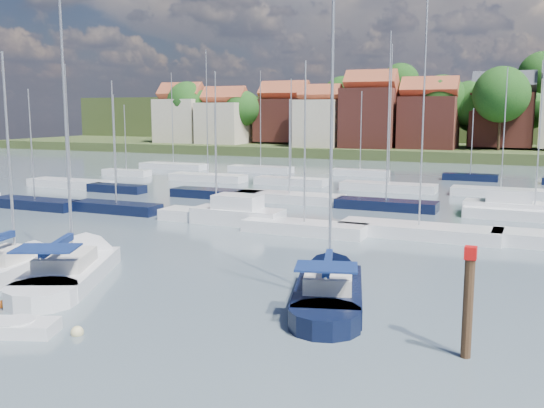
% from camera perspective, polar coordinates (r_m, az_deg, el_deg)
% --- Properties ---
extents(ground, '(260.00, 260.00, 0.00)m').
position_cam_1_polar(ground, '(63.05, 9.39, 0.86)').
color(ground, '#4A5764').
rests_on(ground, ground).
extents(sailboat_left, '(4.17, 9.37, 12.46)m').
position_cam_1_polar(sailboat_left, '(35.31, -22.54, -5.32)').
color(sailboat_left, silver).
rests_on(sailboat_left, ground).
extents(sailboat_centre, '(8.01, 12.60, 16.73)m').
position_cam_1_polar(sailboat_centre, '(34.21, -17.66, -5.53)').
color(sailboat_centre, silver).
rests_on(sailboat_centre, ground).
extents(sailboat_navy, '(5.86, 11.44, 15.36)m').
position_cam_1_polar(sailboat_navy, '(28.94, 5.47, -7.72)').
color(sailboat_navy, black).
rests_on(sailboat_navy, ground).
extents(tender, '(3.35, 2.38, 0.66)m').
position_cam_1_polar(tender, '(25.85, -22.91, -10.67)').
color(tender, silver).
rests_on(tender, ground).
extents(timber_piling, '(0.40, 0.40, 6.23)m').
position_cam_1_polar(timber_piling, '(22.58, 17.85, -11.30)').
color(timber_piling, '#4C331E').
rests_on(timber_piling, ground).
extents(buoy_c, '(0.43, 0.43, 0.43)m').
position_cam_1_polar(buoy_c, '(29.56, -23.98, -8.83)').
color(buoy_c, '#D85914').
rests_on(buoy_c, ground).
extents(buoy_d, '(0.50, 0.50, 0.50)m').
position_cam_1_polar(buoy_d, '(25.05, -17.85, -11.64)').
color(buoy_d, beige).
rests_on(buoy_d, ground).
extents(buoy_e, '(0.43, 0.43, 0.43)m').
position_cam_1_polar(buoy_e, '(30.17, 3.77, -7.72)').
color(buoy_e, '#D85914').
rests_on(buoy_e, ground).
extents(marina_field, '(79.62, 41.41, 15.93)m').
position_cam_1_polar(marina_field, '(57.87, 10.03, 0.57)').
color(marina_field, silver).
rests_on(marina_field, ground).
extents(far_shore_town, '(212.46, 90.00, 22.27)m').
position_cam_1_polar(far_shore_town, '(153.83, 18.95, 6.83)').
color(far_shore_town, '#3F4B25').
rests_on(far_shore_town, ground).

